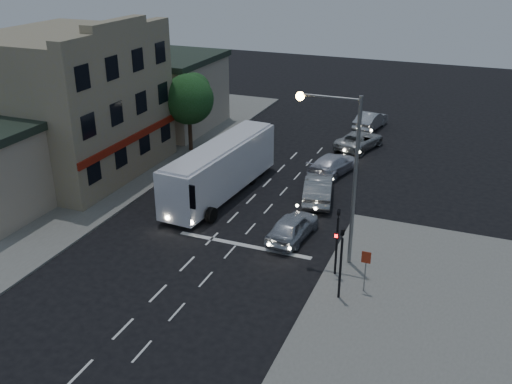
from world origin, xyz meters
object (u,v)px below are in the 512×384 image
at_px(car_sedan_b, 334,164).
at_px(car_sedan_c, 359,140).
at_px(car_extra, 370,120).
at_px(tour_bus, 221,167).
at_px(car_suv, 293,226).
at_px(car_sedan_a, 318,188).
at_px(traffic_signal_side, 341,255).
at_px(street_tree, 189,97).
at_px(traffic_signal_main, 337,234).
at_px(streetlight, 343,162).
at_px(regulatory_sign, 366,265).

distance_m(car_sedan_b, car_sedan_c, 6.18).
bearing_deg(car_extra, tour_bus, 80.62).
relative_size(car_suv, car_sedan_a, 0.88).
distance_m(car_suv, car_sedan_a, 5.71).
xyz_separation_m(tour_bus, car_sedan_a, (6.35, 1.51, -1.10)).
height_order(traffic_signal_side, street_tree, street_tree).
bearing_deg(traffic_signal_main, car_extra, 97.54).
bearing_deg(car_sedan_b, streetlight, 121.22).
distance_m(traffic_signal_side, streetlight, 4.84).
height_order(tour_bus, regulatory_sign, tour_bus).
relative_size(traffic_signal_side, regulatory_sign, 1.86).
height_order(traffic_signal_main, streetlight, streetlight).
distance_m(car_sedan_a, car_sedan_b, 5.04).
bearing_deg(streetlight, street_tree, 140.49).
height_order(car_extra, streetlight, streetlight).
xyz_separation_m(tour_bus, car_suv, (6.46, -4.20, -1.18)).
bearing_deg(car_extra, streetlight, 107.01).
height_order(car_suv, traffic_signal_main, traffic_signal_main).
bearing_deg(car_suv, regulatory_sign, 146.75).
bearing_deg(car_extra, car_sedan_b, 98.21).
bearing_deg(traffic_signal_main, street_tree, 137.97).
xyz_separation_m(car_extra, street_tree, (-12.41, -11.45, 3.71)).
bearing_deg(car_sedan_a, car_sedan_b, -99.47).
bearing_deg(car_sedan_c, streetlight, 114.77).
relative_size(traffic_signal_side, street_tree, 0.66).
xyz_separation_m(car_extra, regulatory_sign, (5.10, -26.71, 0.81)).
distance_m(car_suv, streetlight, 6.05).
xyz_separation_m(car_suv, street_tree, (-12.50, 11.22, 3.74)).
distance_m(car_suv, traffic_signal_side, 6.62).
height_order(car_sedan_a, car_sedan_b, car_sedan_a).
bearing_deg(car_suv, traffic_signal_main, 143.20).
xyz_separation_m(tour_bus, regulatory_sign, (11.47, -8.23, -0.34)).
height_order(car_suv, regulatory_sign, regulatory_sign).
bearing_deg(car_extra, regulatory_sign, 110.44).
distance_m(tour_bus, car_sedan_c, 14.37).
height_order(car_extra, traffic_signal_main, traffic_signal_main).
distance_m(car_suv, car_extra, 22.67).
relative_size(tour_bus, car_suv, 2.64).
xyz_separation_m(tour_bus, car_sedan_c, (6.62, 12.70, -1.22)).
xyz_separation_m(car_sedan_a, car_sedan_b, (-0.28, 5.04, -0.10)).
relative_size(traffic_signal_main, traffic_signal_side, 1.00).
xyz_separation_m(car_sedan_a, car_extra, (0.02, 16.96, -0.05)).
bearing_deg(car_sedan_c, car_extra, -71.63).
xyz_separation_m(car_sedan_c, traffic_signal_main, (3.15, -19.92, 1.70)).
bearing_deg(car_suv, street_tree, -36.28).
bearing_deg(car_sedan_b, car_extra, -75.77).
relative_size(car_sedan_c, traffic_signal_side, 1.26).
distance_m(car_sedan_b, traffic_signal_main, 14.35).
height_order(tour_bus, car_sedan_a, tour_bus).
xyz_separation_m(traffic_signal_main, streetlight, (-0.26, 1.42, 3.31)).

